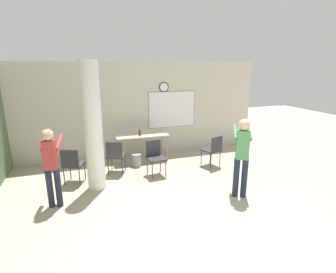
{
  "coord_description": "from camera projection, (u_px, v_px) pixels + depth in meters",
  "views": [
    {
      "loc": [
        -1.53,
        -2.72,
        2.68
      ],
      "look_at": [
        0.28,
        2.72,
        1.13
      ],
      "focal_mm": 28.0,
      "sensor_mm": 36.0,
      "label": 1
    }
  ],
  "objects": [
    {
      "name": "chair_table_front",
      "position": [
        155.0,
        155.0,
        6.55
      ],
      "size": [
        0.48,
        0.48,
        0.87
      ],
      "color": "#2D2D33",
      "rests_on": "ground_plane"
    },
    {
      "name": "ground_plane",
      "position": [
        211.0,
        264.0,
        3.65
      ],
      "size": [
        24.0,
        24.0,
        0.0
      ],
      "primitive_type": "plane",
      "color": "#ADA389"
    },
    {
      "name": "person_watching_back",
      "position": [
        51.0,
        162.0,
        4.95
      ],
      "size": [
        0.41,
        0.6,
        1.56
      ],
      "color": "#1E2338",
      "rests_on": "ground_plane"
    },
    {
      "name": "bottle_on_table",
      "position": [
        140.0,
        133.0,
        7.38
      ],
      "size": [
        0.07,
        0.07,
        0.23
      ],
      "color": "#4C3319",
      "rests_on": "folding_table"
    },
    {
      "name": "folding_table",
      "position": [
        142.0,
        136.0,
        7.57
      ],
      "size": [
        1.5,
        0.62,
        0.76
      ],
      "color": "beige",
      "rests_on": "ground_plane"
    },
    {
      "name": "chair_mid_room",
      "position": [
        213.0,
        149.0,
        7.09
      ],
      "size": [
        0.56,
        0.56,
        0.87
      ],
      "color": "#2D2D33",
      "rests_on": "ground_plane"
    },
    {
      "name": "wall_back",
      "position": [
        136.0,
        109.0,
        7.93
      ],
      "size": [
        8.0,
        0.15,
        2.8
      ],
      "color": "beige",
      "rests_on": "ground_plane"
    },
    {
      "name": "chair_table_left",
      "position": [
        116.0,
        154.0,
        6.63
      ],
      "size": [
        0.57,
        0.57,
        0.87
      ],
      "color": "#2D2D33",
      "rests_on": "ground_plane"
    },
    {
      "name": "waste_bin",
      "position": [
        136.0,
        160.0,
        7.2
      ],
      "size": [
        0.26,
        0.26,
        0.34
      ],
      "color": "gray",
      "rests_on": "ground_plane"
    },
    {
      "name": "support_pillar",
      "position": [
        93.0,
        128.0,
        5.59
      ],
      "size": [
        0.39,
        0.39,
        2.8
      ],
      "color": "silver",
      "rests_on": "ground_plane"
    },
    {
      "name": "person_playing_side",
      "position": [
        242.0,
        152.0,
        5.34
      ],
      "size": [
        0.56,
        0.69,
        1.67
      ],
      "color": "#1E2338",
      "rests_on": "ground_plane"
    },
    {
      "name": "chair_near_pillar",
      "position": [
        72.0,
        163.0,
        6.03
      ],
      "size": [
        0.57,
        0.57,
        0.87
      ],
      "color": "#2D2D33",
      "rests_on": "ground_plane"
    }
  ]
}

